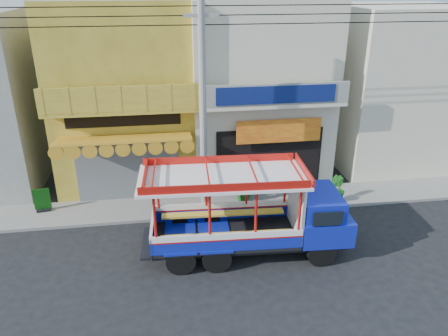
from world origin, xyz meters
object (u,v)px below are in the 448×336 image
object	(u,v)px
potted_plant_b	(338,189)
utility_pole	(207,91)
songthaew_truck	(263,213)
potted_plant_a	(244,187)
green_sign	(42,202)
potted_plant_c	(300,181)

from	to	relation	value
potted_plant_b	utility_pole	bearing A→B (deg)	56.38
songthaew_truck	potted_plant_a	size ratio (longest dim) A/B	6.25
utility_pole	potted_plant_a	size ratio (longest dim) A/B	24.98
green_sign	potted_plant_a	world-z (taller)	potted_plant_a
songthaew_truck	potted_plant_b	world-z (taller)	songthaew_truck
utility_pole	potted_plant_b	bearing A→B (deg)	1.28
potted_plant_a	potted_plant_b	world-z (taller)	potted_plant_a
utility_pole	potted_plant_a	distance (m)	4.71
green_sign	potted_plant_c	distance (m)	10.71
potted_plant_c	green_sign	bearing A→B (deg)	-77.74
potted_plant_a	potted_plant_b	xyz separation A→B (m)	(3.85, -0.71, -0.01)
green_sign	potted_plant_b	world-z (taller)	potted_plant_b
green_sign	potted_plant_b	distance (m)	12.05
green_sign	potted_plant_c	bearing A→B (deg)	0.33
songthaew_truck	potted_plant_a	xyz separation A→B (m)	(0.09, 3.75, -0.87)
green_sign	potted_plant_c	size ratio (longest dim) A/B	0.88
potted_plant_a	potted_plant_c	world-z (taller)	potted_plant_a
utility_pole	potted_plant_a	world-z (taller)	utility_pole
utility_pole	songthaew_truck	bearing A→B (deg)	-62.78
green_sign	potted_plant_b	bearing A→B (deg)	-4.38
green_sign	potted_plant_a	distance (m)	8.17
utility_pole	songthaew_truck	size ratio (longest dim) A/B	4.00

